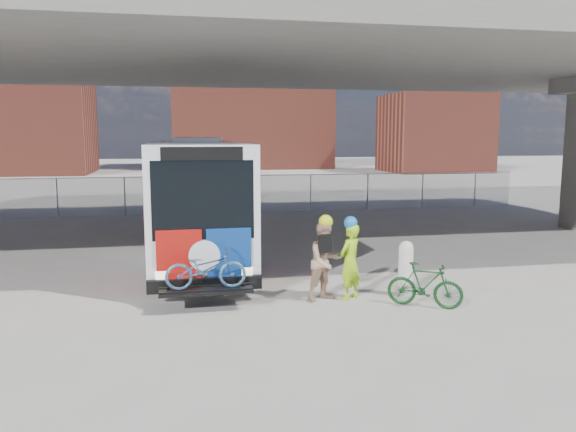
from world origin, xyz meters
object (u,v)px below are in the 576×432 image
object	(u,v)px
cyclist_hivis	(350,259)
bike_parked	(425,285)
bus	(195,187)
bollard	(406,266)
cyclist_tan	(325,260)

from	to	relation	value
cyclist_hivis	bike_parked	bearing A→B (deg)	109.25
bus	bike_parked	world-z (taller)	bus
bike_parked	bollard	bearing A→B (deg)	36.29
bollard	cyclist_tan	world-z (taller)	cyclist_tan
bike_parked	cyclist_hivis	bearing A→B (deg)	89.37
bollard	bike_parked	size ratio (longest dim) A/B	0.80
cyclist_hivis	cyclist_tan	xyz separation A→B (m)	(-0.59, -0.00, 0.00)
bollard	cyclist_tan	distance (m)	1.97
bus	cyclist_hivis	bearing A→B (deg)	-62.44
bollard	cyclist_hivis	size ratio (longest dim) A/B	0.68
bus	bollard	world-z (taller)	bus
bollard	cyclist_tan	xyz separation A→B (m)	(-1.95, -0.00, 0.23)
bus	bollard	size ratio (longest dim) A/B	9.85
bollard	bike_parked	bearing A→B (deg)	-86.18
bollard	cyclist_tan	size ratio (longest dim) A/B	0.66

